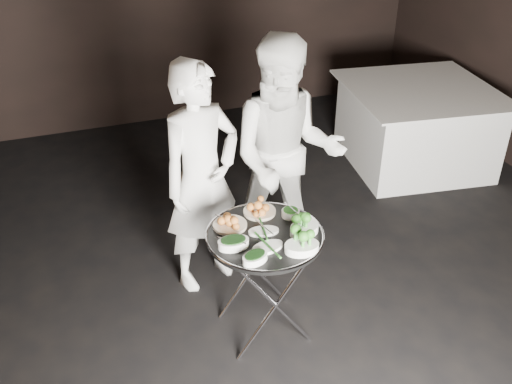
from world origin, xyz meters
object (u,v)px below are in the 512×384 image
object	(u,v)px
waiter_right	(286,156)
dining_table	(416,126)
tray_stand	(264,279)
serving_tray	(265,236)
waiter_left	(202,179)

from	to	relation	value
waiter_right	dining_table	bearing A→B (deg)	48.12
tray_stand	serving_tray	distance (m)	0.33
tray_stand	serving_tray	xyz separation A→B (m)	(0.00, -0.00, 0.33)
serving_tray	waiter_left	distance (m)	0.67
tray_stand	dining_table	xyz separation A→B (m)	(2.18, 1.65, -0.03)
waiter_right	dining_table	xyz separation A→B (m)	(1.76, 0.96, -0.46)
tray_stand	waiter_left	xyz separation A→B (m)	(-0.20, 0.64, 0.40)
waiter_left	dining_table	size ratio (longest dim) A/B	1.21
waiter_right	serving_tray	bearing A→B (deg)	-101.65
waiter_right	dining_table	world-z (taller)	waiter_right
serving_tray	waiter_left	size ratio (longest dim) A/B	0.43
tray_stand	dining_table	bearing A→B (deg)	37.13
waiter_left	serving_tray	bearing A→B (deg)	-94.17
dining_table	tray_stand	bearing A→B (deg)	-142.87
serving_tray	waiter_right	size ratio (longest dim) A/B	0.41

